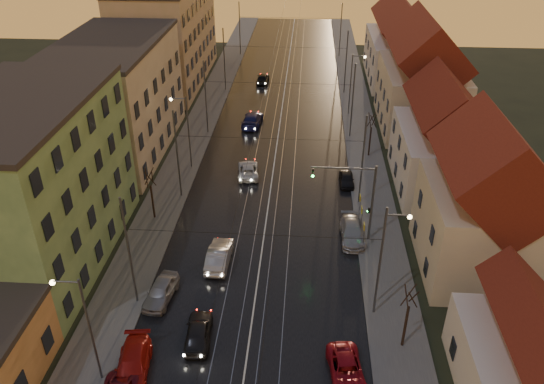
% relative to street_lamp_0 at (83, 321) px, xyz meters
% --- Properties ---
extents(road, '(16.00, 120.00, 0.04)m').
position_rel_street_lamp_0_xyz_m(road, '(9.10, 38.00, -4.87)').
color(road, black).
rests_on(road, ground).
extents(sidewalk_left, '(4.00, 120.00, 0.15)m').
position_rel_street_lamp_0_xyz_m(sidewalk_left, '(-0.90, 38.00, -4.81)').
color(sidewalk_left, '#4C4C4C').
rests_on(sidewalk_left, ground).
extents(sidewalk_right, '(4.00, 120.00, 0.15)m').
position_rel_street_lamp_0_xyz_m(sidewalk_right, '(19.10, 38.00, -4.81)').
color(sidewalk_right, '#4C4C4C').
rests_on(sidewalk_right, ground).
extents(tram_rail_0, '(0.06, 120.00, 0.03)m').
position_rel_street_lamp_0_xyz_m(tram_rail_0, '(6.90, 38.00, -4.83)').
color(tram_rail_0, gray).
rests_on(tram_rail_0, road).
extents(tram_rail_1, '(0.06, 120.00, 0.03)m').
position_rel_street_lamp_0_xyz_m(tram_rail_1, '(8.33, 38.00, -4.83)').
color(tram_rail_1, gray).
rests_on(tram_rail_1, road).
extents(tram_rail_2, '(0.06, 120.00, 0.03)m').
position_rel_street_lamp_0_xyz_m(tram_rail_2, '(9.87, 38.00, -4.83)').
color(tram_rail_2, gray).
rests_on(tram_rail_2, road).
extents(tram_rail_3, '(0.06, 120.00, 0.03)m').
position_rel_street_lamp_0_xyz_m(tram_rail_3, '(11.30, 38.00, -4.83)').
color(tram_rail_3, gray).
rests_on(tram_rail_3, road).
extents(apartment_left_1, '(10.00, 18.00, 13.00)m').
position_rel_street_lamp_0_xyz_m(apartment_left_1, '(-8.40, 12.00, 1.61)').
color(apartment_left_1, '#577F50').
rests_on(apartment_left_1, ground).
extents(apartment_left_2, '(10.00, 20.00, 12.00)m').
position_rel_street_lamp_0_xyz_m(apartment_left_2, '(-8.40, 32.00, 1.11)').
color(apartment_left_2, tan).
rests_on(apartment_left_2, ground).
extents(apartment_left_3, '(10.00, 24.00, 14.00)m').
position_rel_street_lamp_0_xyz_m(apartment_left_3, '(-8.40, 56.00, 2.11)').
color(apartment_left_3, tan).
rests_on(apartment_left_3, ground).
extents(house_right_0, '(8.16, 10.20, 5.80)m').
position_rel_street_lamp_0_xyz_m(house_right_0, '(26.10, 0.00, -1.96)').
color(house_right_0, silver).
rests_on(house_right_0, ground).
extents(house_right_1, '(8.67, 10.20, 10.80)m').
position_rel_street_lamp_0_xyz_m(house_right_1, '(26.10, 13.00, 0.56)').
color(house_right_1, beige).
rests_on(house_right_1, ground).
extents(house_right_2, '(9.18, 12.24, 9.20)m').
position_rel_street_lamp_0_xyz_m(house_right_2, '(26.10, 26.00, -0.24)').
color(house_right_2, silver).
rests_on(house_right_2, ground).
extents(house_right_3, '(9.18, 14.28, 11.50)m').
position_rel_street_lamp_0_xyz_m(house_right_3, '(26.10, 41.00, 0.92)').
color(house_right_3, beige).
rests_on(house_right_3, ground).
extents(house_right_4, '(9.18, 16.32, 10.00)m').
position_rel_street_lamp_0_xyz_m(house_right_4, '(26.10, 59.00, 0.16)').
color(house_right_4, silver).
rests_on(house_right_4, ground).
extents(catenary_pole_l_1, '(0.16, 0.16, 9.00)m').
position_rel_street_lamp_0_xyz_m(catenary_pole_l_1, '(0.50, 7.00, -0.39)').
color(catenary_pole_l_1, '#595B60').
rests_on(catenary_pole_l_1, ground).
extents(catenary_pole_r_1, '(0.16, 0.16, 9.00)m').
position_rel_street_lamp_0_xyz_m(catenary_pole_r_1, '(17.70, 7.00, -0.39)').
color(catenary_pole_r_1, '#595B60').
rests_on(catenary_pole_r_1, ground).
extents(catenary_pole_l_2, '(0.16, 0.16, 9.00)m').
position_rel_street_lamp_0_xyz_m(catenary_pole_l_2, '(0.50, 22.00, -0.39)').
color(catenary_pole_l_2, '#595B60').
rests_on(catenary_pole_l_2, ground).
extents(catenary_pole_r_2, '(0.16, 0.16, 9.00)m').
position_rel_street_lamp_0_xyz_m(catenary_pole_r_2, '(17.70, 22.00, -0.39)').
color(catenary_pole_r_2, '#595B60').
rests_on(catenary_pole_r_2, ground).
extents(catenary_pole_l_3, '(0.16, 0.16, 9.00)m').
position_rel_street_lamp_0_xyz_m(catenary_pole_l_3, '(0.50, 37.00, -0.39)').
color(catenary_pole_l_3, '#595B60').
rests_on(catenary_pole_l_3, ground).
extents(catenary_pole_r_3, '(0.16, 0.16, 9.00)m').
position_rel_street_lamp_0_xyz_m(catenary_pole_r_3, '(17.70, 37.00, -0.39)').
color(catenary_pole_r_3, '#595B60').
rests_on(catenary_pole_r_3, ground).
extents(catenary_pole_l_4, '(0.16, 0.16, 9.00)m').
position_rel_street_lamp_0_xyz_m(catenary_pole_l_4, '(0.50, 52.00, -0.39)').
color(catenary_pole_l_4, '#595B60').
rests_on(catenary_pole_l_4, ground).
extents(catenary_pole_r_4, '(0.16, 0.16, 9.00)m').
position_rel_street_lamp_0_xyz_m(catenary_pole_r_4, '(17.70, 52.00, -0.39)').
color(catenary_pole_r_4, '#595B60').
rests_on(catenary_pole_r_4, ground).
extents(catenary_pole_l_5, '(0.16, 0.16, 9.00)m').
position_rel_street_lamp_0_xyz_m(catenary_pole_l_5, '(0.50, 70.00, -0.39)').
color(catenary_pole_l_5, '#595B60').
rests_on(catenary_pole_l_5, ground).
extents(catenary_pole_r_5, '(0.16, 0.16, 9.00)m').
position_rel_street_lamp_0_xyz_m(catenary_pole_r_5, '(17.70, 70.00, -0.39)').
color(catenary_pole_r_5, '#595B60').
rests_on(catenary_pole_r_5, ground).
extents(street_lamp_0, '(1.75, 0.32, 8.00)m').
position_rel_street_lamp_0_xyz_m(street_lamp_0, '(0.00, 0.00, 0.00)').
color(street_lamp_0, '#595B60').
rests_on(street_lamp_0, ground).
extents(street_lamp_1, '(1.75, 0.32, 8.00)m').
position_rel_street_lamp_0_xyz_m(street_lamp_1, '(18.21, 8.00, 0.00)').
color(street_lamp_1, '#595B60').
rests_on(street_lamp_1, ground).
extents(street_lamp_2, '(1.75, 0.32, 8.00)m').
position_rel_street_lamp_0_xyz_m(street_lamp_2, '(0.00, 28.00, 0.00)').
color(street_lamp_2, '#595B60').
rests_on(street_lamp_2, ground).
extents(street_lamp_3, '(1.75, 0.32, 8.00)m').
position_rel_street_lamp_0_xyz_m(street_lamp_3, '(18.21, 44.00, 0.00)').
color(street_lamp_3, '#595B60').
rests_on(street_lamp_3, ground).
extents(traffic_light_mast, '(5.30, 0.32, 7.20)m').
position_rel_street_lamp_0_xyz_m(traffic_light_mast, '(17.10, 16.00, -0.29)').
color(traffic_light_mast, '#595B60').
rests_on(traffic_light_mast, ground).
extents(bare_tree_0, '(1.09, 1.09, 5.11)m').
position_rel_street_lamp_0_xyz_m(bare_tree_0, '(-1.09, 18.00, -2.40)').
color(bare_tree_0, black).
rests_on(bare_tree_0, ground).
extents(bare_tree_1, '(1.09, 1.09, 5.11)m').
position_rel_street_lamp_0_xyz_m(bare_tree_1, '(19.31, 4.00, -2.40)').
color(bare_tree_1, black).
rests_on(bare_tree_1, ground).
extents(bare_tree_2, '(1.09, 1.09, 5.11)m').
position_rel_street_lamp_0_xyz_m(bare_tree_2, '(19.51, 32.00, -2.40)').
color(bare_tree_2, black).
rests_on(bare_tree_2, ground).
extents(driving_car_0, '(2.00, 4.29, 1.42)m').
position_rel_street_lamp_0_xyz_m(driving_car_0, '(5.71, 3.67, -4.17)').
color(driving_car_0, black).
rests_on(driving_car_0, ground).
extents(driving_car_1, '(1.75, 4.80, 1.57)m').
position_rel_street_lamp_0_xyz_m(driving_car_1, '(5.84, 11.93, -4.10)').
color(driving_car_1, '#9C9DA2').
rests_on(driving_car_1, ground).
extents(driving_car_2, '(2.59, 4.70, 1.25)m').
position_rel_street_lamp_0_xyz_m(driving_car_2, '(6.56, 26.72, -4.26)').
color(driving_car_2, silver).
rests_on(driving_car_2, ground).
extents(driving_car_3, '(2.56, 5.54, 1.57)m').
position_rel_street_lamp_0_xyz_m(driving_car_3, '(5.70, 39.73, -4.10)').
color(driving_car_3, '#1A1C4E').
rests_on(driving_car_3, ground).
extents(driving_car_4, '(1.85, 4.29, 1.44)m').
position_rel_street_lamp_0_xyz_m(driving_car_4, '(5.65, 55.66, -4.16)').
color(driving_car_4, black).
rests_on(driving_car_4, ground).
extents(parked_left_2, '(2.59, 5.08, 1.41)m').
position_rel_street_lamp_0_xyz_m(parked_left_2, '(2.16, 0.58, -4.18)').
color(parked_left_2, '#A41510').
rests_on(parked_left_2, ground).
extents(parked_left_3, '(2.22, 4.40, 1.44)m').
position_rel_street_lamp_0_xyz_m(parked_left_3, '(2.20, 7.46, -4.17)').
color(parked_left_3, '#959499').
rests_on(parked_left_3, ground).
extents(parked_right_0, '(2.58, 4.64, 1.23)m').
position_rel_street_lamp_0_xyz_m(parked_right_0, '(15.45, 1.21, -4.27)').
color(parked_right_0, maroon).
rests_on(parked_right_0, ground).
extents(parked_right_1, '(2.11, 4.89, 1.40)m').
position_rel_street_lamp_0_xyz_m(parked_right_1, '(16.70, 16.06, -4.18)').
color(parked_right_1, '#A4A4AA').
rests_on(parked_right_1, ground).
extents(parked_right_2, '(1.51, 3.59, 1.21)m').
position_rel_street_lamp_0_xyz_m(parked_right_2, '(16.70, 25.59, -4.28)').
color(parked_right_2, black).
rests_on(parked_right_2, ground).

